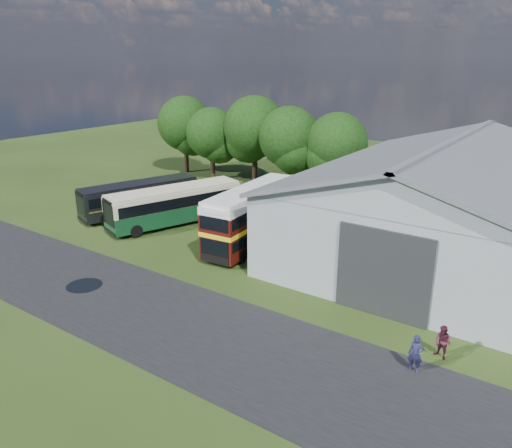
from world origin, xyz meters
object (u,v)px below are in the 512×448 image
Objects in this scene: bus_maroon_double at (253,217)px; visitor_b at (443,343)px; bus_dark_single at (140,197)px; bus_green_single at (175,205)px; visitor_a at (416,354)px; storage_shed at (448,195)px.

bus_maroon_double reaches higher than visitor_b.
visitor_b is at bearing 3.32° from bus_dark_single.
bus_green_single is 25.26m from visitor_b.
bus_maroon_double is 5.71× the size of visitor_a.
bus_maroon_double is at bearing 143.85° from visitor_a.
bus_maroon_double is 6.28× the size of visitor_b.
bus_green_single is (-20.20, -6.89, -2.47)m from storage_shed.
visitor_a is (3.25, -16.06, -3.25)m from storage_shed.
storage_shed is at bearing 37.99° from bus_green_single.
bus_green_single is at bearing -179.39° from visitor_b.
storage_shed reaches higher than visitor_a.
storage_shed reaches higher than bus_maroon_double.
visitor_a is (28.01, -9.43, -0.64)m from bus_dark_single.
bus_green_single is 7.07× the size of visitor_b.
bus_dark_single is (-4.56, 0.25, -0.13)m from bus_green_single.
visitor_a is 1.10× the size of visitor_b.
storage_shed is 21.49m from bus_green_single.
bus_green_single is at bearing 173.75° from bus_maroon_double.
bus_maroon_double is at bearing 16.26° from bus_dark_single.
bus_maroon_double reaches higher than bus_dark_single.
bus_dark_single is at bearing -165.00° from storage_shed.
bus_dark_single is 29.56m from visitor_a.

